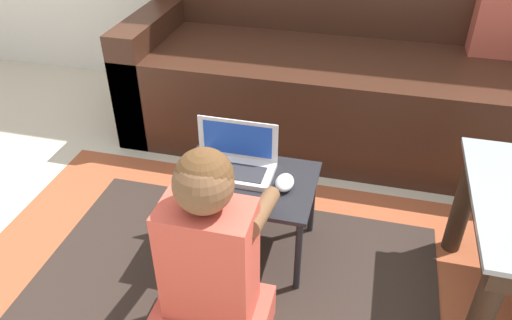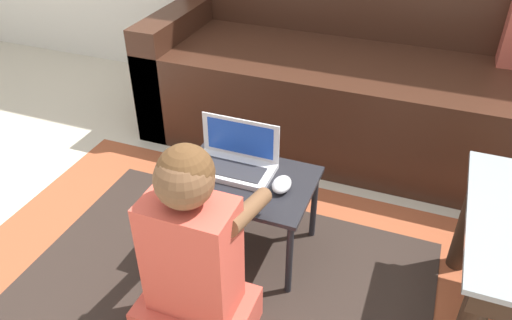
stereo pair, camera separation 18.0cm
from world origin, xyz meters
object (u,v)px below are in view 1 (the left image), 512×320
Objects in this scene: computer_mouse at (285,182)px; person_seated at (210,264)px; laptop at (233,163)px; laptop_desk at (246,190)px; couch at (350,78)px.

computer_mouse is 0.13× the size of person_seated.
person_seated is (-0.14, -0.40, -0.04)m from computer_mouse.
person_seated is (0.06, -0.46, -0.05)m from laptop.
laptop_desk is 0.41m from person_seated.
laptop reaches higher than computer_mouse.
couch reaches higher than person_seated.
computer_mouse is (0.14, -0.01, 0.06)m from laptop_desk.
laptop_desk is 0.11m from laptop.
person_seated reaches higher than laptop.
couch is 3.07× the size of person_seated.
laptop is at bearing -109.95° from couch.
couch reaches higher than laptop.
person_seated reaches higher than computer_mouse.
laptop_desk is at bearing 89.69° from person_seated.
person_seated reaches higher than laptop_desk.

